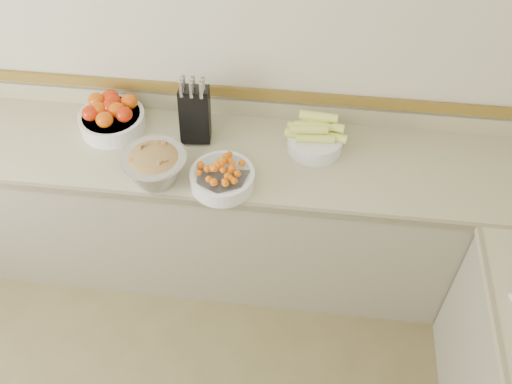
# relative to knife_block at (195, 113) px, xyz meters

# --- Properties ---
(back_wall) EXTENTS (4.00, 0.00, 4.00)m
(back_wall) POSITION_rel_knife_block_xyz_m (0.01, 0.20, 0.25)
(back_wall) COLOR beige
(back_wall) RESTS_ON ground_plane
(counter_back) EXTENTS (4.00, 0.65, 1.08)m
(counter_back) POSITION_rel_knife_block_xyz_m (0.01, -0.12, -0.59)
(counter_back) COLOR #BDB589
(counter_back) RESTS_ON ground_plane
(knife_block) EXTENTS (0.17, 0.20, 0.36)m
(knife_block) POSITION_rel_knife_block_xyz_m (0.00, 0.00, 0.00)
(knife_block) COLOR black
(knife_block) RESTS_ON counter_back
(tomato_bowl) EXTENTS (0.34, 0.34, 0.17)m
(tomato_bowl) POSITION_rel_knife_block_xyz_m (-0.45, 0.01, -0.07)
(tomato_bowl) COLOR white
(tomato_bowl) RESTS_ON counter_back
(cherry_tomato_bowl) EXTENTS (0.31, 0.31, 0.17)m
(cherry_tomato_bowl) POSITION_rel_knife_block_xyz_m (0.19, -0.33, -0.09)
(cherry_tomato_bowl) COLOR white
(cherry_tomato_bowl) RESTS_ON counter_back
(corn_bowl) EXTENTS (0.31, 0.28, 0.21)m
(corn_bowl) POSITION_rel_knife_block_xyz_m (0.61, -0.02, -0.08)
(corn_bowl) COLOR white
(corn_bowl) RESTS_ON counter_back
(rhubarb_bowl) EXTENTS (0.31, 0.31, 0.18)m
(rhubarb_bowl) POSITION_rel_knife_block_xyz_m (-0.13, -0.33, -0.06)
(rhubarb_bowl) COLOR #B2B2BA
(rhubarb_bowl) RESTS_ON counter_back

